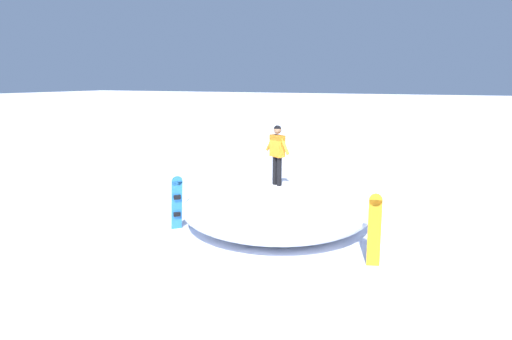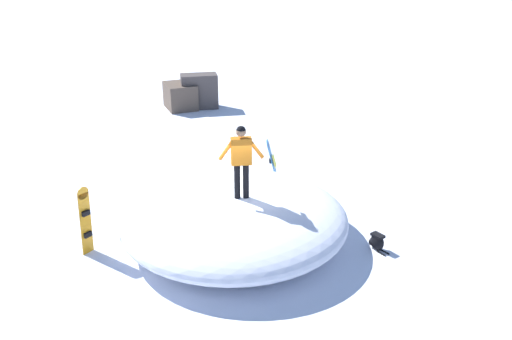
{
  "view_description": "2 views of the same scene",
  "coord_description": "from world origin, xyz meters",
  "px_view_note": "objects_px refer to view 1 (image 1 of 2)",
  "views": [
    {
      "loc": [
        10.66,
        4.59,
        4.19
      ],
      "look_at": [
        -0.07,
        -0.32,
        1.73
      ],
      "focal_mm": 30.64,
      "sensor_mm": 36.0,
      "label": 1
    },
    {
      "loc": [
        -9.86,
        6.54,
        6.58
      ],
      "look_at": [
        -0.99,
        -0.18,
        1.9
      ],
      "focal_mm": 37.87,
      "sensor_mm": 36.0,
      "label": 2
    }
  ],
  "objects_px": {
    "snowboard_primary_upright": "(374,229)",
    "backpack_near": "(239,192)",
    "snowboarder_standing": "(277,150)",
    "snowboard_secondary_upright": "(177,202)"
  },
  "relations": [
    {
      "from": "snowboard_primary_upright",
      "to": "backpack_near",
      "type": "relative_size",
      "value": 3.13
    },
    {
      "from": "snowboard_primary_upright",
      "to": "backpack_near",
      "type": "height_order",
      "value": "snowboard_primary_upright"
    },
    {
      "from": "snowboarder_standing",
      "to": "snowboard_primary_upright",
      "type": "distance_m",
      "value": 3.78
    },
    {
      "from": "snowboard_primary_upright",
      "to": "backpack_near",
      "type": "distance_m",
      "value": 6.66
    },
    {
      "from": "snowboard_primary_upright",
      "to": "snowboard_secondary_upright",
      "type": "xyz_separation_m",
      "value": [
        -0.04,
        -5.38,
        -0.03
      ]
    },
    {
      "from": "snowboard_primary_upright",
      "to": "snowboarder_standing",
      "type": "bearing_deg",
      "value": -119.35
    },
    {
      "from": "snowboard_primary_upright",
      "to": "snowboard_secondary_upright",
      "type": "bearing_deg",
      "value": -90.4
    },
    {
      "from": "snowboarder_standing",
      "to": "backpack_near",
      "type": "bearing_deg",
      "value": -132.91
    },
    {
      "from": "snowboarder_standing",
      "to": "snowboard_secondary_upright",
      "type": "height_order",
      "value": "snowboarder_standing"
    },
    {
      "from": "backpack_near",
      "to": "snowboard_secondary_upright",
      "type": "bearing_deg",
      "value": -0.05
    }
  ]
}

